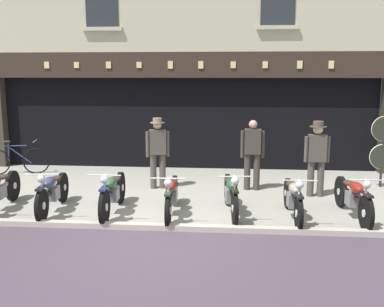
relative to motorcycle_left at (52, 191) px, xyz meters
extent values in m
cube|color=gray|center=(2.26, 4.07, -0.46)|extent=(23.60, 10.00, 0.08)
cube|color=#ABA397|center=(2.26, -0.85, -0.41)|extent=(23.60, 0.16, 0.18)
cube|color=black|center=(2.26, 6.37, 0.88)|extent=(10.67, 4.00, 2.60)
cube|color=#23282D|center=(2.26, 4.62, 1.01)|extent=(10.21, 0.03, 2.18)
cube|color=#2D231C|center=(2.26, 4.19, 2.53)|extent=(11.60, 0.24, 0.70)
cube|color=#DBC684|center=(-1.66, 4.05, 2.53)|extent=(0.14, 0.03, 0.19)
cube|color=#DBC684|center=(-0.80, 4.05, 2.53)|extent=(0.14, 0.03, 0.16)
cube|color=#DBC684|center=(0.11, 4.05, 2.53)|extent=(0.14, 0.03, 0.19)
cube|color=#DBC684|center=(0.97, 4.05, 2.53)|extent=(0.14, 0.03, 0.16)
cube|color=#DBC684|center=(1.84, 4.05, 2.53)|extent=(0.14, 0.03, 0.21)
cube|color=#DBC684|center=(2.68, 4.05, 2.53)|extent=(0.14, 0.03, 0.20)
cube|color=#DBC684|center=(3.56, 4.05, 2.53)|extent=(0.14, 0.03, 0.18)
cube|color=#DBC684|center=(4.42, 4.05, 2.53)|extent=(0.14, 0.03, 0.18)
cube|color=#DBC684|center=(5.33, 4.05, 2.53)|extent=(0.14, 0.03, 0.21)
cube|color=#DBC684|center=(6.16, 4.05, 2.53)|extent=(0.14, 0.03, 0.21)
cube|color=#B0AE90|center=(2.26, 4.27, 4.20)|extent=(11.60, 0.40, 2.64)
cube|color=#23282D|center=(-0.03, 4.06, 4.20)|extent=(0.90, 0.02, 1.30)
cube|color=#B0AE90|center=(-0.03, 4.02, 3.50)|extent=(1.10, 0.12, 0.10)
cube|color=#23282D|center=(4.71, 4.06, 4.20)|extent=(0.90, 0.02, 1.30)
cube|color=#B0AE90|center=(4.71, 4.02, 3.50)|extent=(1.10, 0.12, 0.10)
cylinder|color=black|center=(-1.17, 0.70, -0.09)|extent=(0.13, 0.66, 0.66)
cylinder|color=silver|center=(-1.17, 0.70, -0.09)|extent=(0.12, 0.15, 0.14)
ellipsoid|color=#38281E|center=(-1.14, 0.26, 0.21)|extent=(0.22, 0.32, 0.10)
cylinder|color=black|center=(0.06, -0.65, -0.10)|extent=(0.12, 0.64, 0.64)
cylinder|color=silver|center=(0.06, -0.65, -0.10)|extent=(0.11, 0.15, 0.14)
cylinder|color=black|center=(-0.06, 0.70, -0.10)|extent=(0.13, 0.64, 0.64)
cylinder|color=silver|center=(-0.06, 0.70, -0.10)|extent=(0.12, 0.15, 0.14)
cube|color=black|center=(0.00, 0.02, 0.02)|extent=(0.17, 1.24, 0.07)
cube|color=slate|center=(0.00, 0.02, -0.05)|extent=(0.23, 0.34, 0.26)
ellipsoid|color=navy|center=(0.01, -0.14, 0.22)|extent=(0.26, 0.48, 0.20)
ellipsoid|color=#38281E|center=(-0.02, 0.27, 0.20)|extent=(0.22, 0.32, 0.10)
cube|color=black|center=(0.06, -0.65, 0.23)|extent=(0.13, 0.37, 0.04)
sphere|color=silver|center=(0.05, -0.59, 0.40)|extent=(0.15, 0.15, 0.15)
cylinder|color=silver|center=(0.05, -0.59, 0.48)|extent=(0.62, 0.08, 0.02)
cylinder|color=silver|center=(0.05, -0.61, 0.19)|extent=(0.06, 0.25, 0.61)
cylinder|color=black|center=(1.25, -0.69, -0.09)|extent=(0.09, 0.67, 0.67)
cylinder|color=silver|center=(1.25, -0.69, -0.09)|extent=(0.11, 0.15, 0.15)
cylinder|color=black|center=(1.20, 0.72, -0.09)|extent=(0.10, 0.67, 0.67)
cylinder|color=silver|center=(1.20, 0.72, -0.09)|extent=(0.12, 0.15, 0.15)
cube|color=navy|center=(1.22, 0.02, 0.03)|extent=(0.12, 1.30, 0.07)
cube|color=slate|center=(1.22, 0.02, -0.04)|extent=(0.21, 0.33, 0.26)
ellipsoid|color=#26512D|center=(1.23, -0.15, 0.23)|extent=(0.24, 0.47, 0.20)
ellipsoid|color=#38281E|center=(1.21, 0.27, 0.21)|extent=(0.21, 0.31, 0.10)
cube|color=navy|center=(1.25, -0.69, 0.27)|extent=(0.11, 0.36, 0.04)
sphere|color=silver|center=(1.25, -0.63, 0.41)|extent=(0.15, 0.15, 0.15)
cylinder|color=silver|center=(1.25, -0.63, 0.49)|extent=(0.62, 0.05, 0.02)
cylinder|color=silver|center=(1.25, -0.65, 0.20)|extent=(0.05, 0.25, 0.61)
cylinder|color=black|center=(2.42, -0.71, -0.12)|extent=(0.09, 0.62, 0.61)
cylinder|color=silver|center=(2.42, -0.71, -0.12)|extent=(0.11, 0.14, 0.13)
cylinder|color=black|center=(2.36, 0.72, -0.12)|extent=(0.10, 0.62, 0.61)
cylinder|color=silver|center=(2.36, 0.72, -0.12)|extent=(0.12, 0.14, 0.13)
cube|color=#203925|center=(2.39, 0.01, 0.00)|extent=(0.12, 1.32, 0.07)
cube|color=slate|center=(2.39, 0.01, -0.07)|extent=(0.21, 0.33, 0.26)
ellipsoid|color=maroon|center=(2.39, -0.17, 0.20)|extent=(0.24, 0.47, 0.20)
ellipsoid|color=#38281E|center=(2.38, 0.27, 0.18)|extent=(0.21, 0.31, 0.10)
cube|color=#203925|center=(2.42, -0.71, 0.21)|extent=(0.11, 0.36, 0.04)
sphere|color=silver|center=(2.41, -0.65, 0.38)|extent=(0.15, 0.15, 0.15)
cylinder|color=silver|center=(2.41, -0.65, 0.46)|extent=(0.62, 0.05, 0.02)
cylinder|color=silver|center=(2.41, -0.67, 0.17)|extent=(0.05, 0.26, 0.61)
cylinder|color=black|center=(3.61, -0.53, -0.10)|extent=(0.14, 0.65, 0.64)
cylinder|color=silver|center=(3.61, -0.53, -0.10)|extent=(0.11, 0.15, 0.14)
cylinder|color=black|center=(3.47, 0.83, -0.10)|extent=(0.15, 0.65, 0.64)
cylinder|color=silver|center=(3.47, 0.83, -0.10)|extent=(0.12, 0.15, 0.14)
cube|color=black|center=(3.54, 0.15, 0.02)|extent=(0.20, 1.26, 0.07)
cube|color=slate|center=(3.54, 0.15, -0.05)|extent=(0.23, 0.34, 0.26)
ellipsoid|color=#264D2E|center=(3.55, -0.01, 0.22)|extent=(0.27, 0.48, 0.20)
ellipsoid|color=#38281E|center=(3.51, 0.40, 0.20)|extent=(0.23, 0.32, 0.10)
cube|color=black|center=(3.61, -0.53, 0.24)|extent=(0.14, 0.37, 0.04)
sphere|color=silver|center=(3.60, -0.47, 0.40)|extent=(0.15, 0.15, 0.15)
cylinder|color=silver|center=(3.60, -0.47, 0.48)|extent=(0.62, 0.09, 0.02)
cylinder|color=silver|center=(3.60, -0.49, 0.19)|extent=(0.06, 0.27, 0.61)
cylinder|color=black|center=(4.72, -0.67, -0.12)|extent=(0.08, 0.61, 0.61)
cylinder|color=silver|center=(4.72, -0.67, -0.12)|extent=(0.10, 0.14, 0.13)
cylinder|color=black|center=(4.70, 0.68, -0.12)|extent=(0.09, 0.61, 0.61)
cylinder|color=silver|center=(4.70, 0.68, -0.12)|extent=(0.11, 0.14, 0.13)
cube|color=black|center=(4.71, 0.00, 0.00)|extent=(0.09, 1.24, 0.07)
cube|color=slate|center=(4.71, 0.00, -0.07)|extent=(0.21, 0.32, 0.26)
ellipsoid|color=gray|center=(4.71, -0.16, 0.20)|extent=(0.23, 0.46, 0.20)
ellipsoid|color=#38281E|center=(4.71, 0.25, 0.18)|extent=(0.21, 0.30, 0.10)
cube|color=black|center=(4.72, -0.67, 0.21)|extent=(0.11, 0.36, 0.04)
sphere|color=silver|center=(4.72, -0.61, 0.38)|extent=(0.15, 0.15, 0.15)
cylinder|color=silver|center=(4.72, -0.61, 0.46)|extent=(0.62, 0.04, 0.02)
cylinder|color=silver|center=(4.72, -0.63, 0.17)|extent=(0.04, 0.24, 0.62)
cylinder|color=black|center=(5.89, -0.60, -0.10)|extent=(0.11, 0.64, 0.64)
cylinder|color=silver|center=(5.89, -0.60, -0.10)|extent=(0.11, 0.15, 0.14)
cylinder|color=black|center=(5.80, 0.85, -0.10)|extent=(0.12, 0.64, 0.64)
cylinder|color=silver|center=(5.80, 0.85, -0.10)|extent=(0.12, 0.15, 0.14)
cube|color=black|center=(5.85, 0.13, 0.02)|extent=(0.15, 1.33, 0.07)
cube|color=slate|center=(5.85, 0.13, -0.05)|extent=(0.22, 0.33, 0.26)
ellipsoid|color=maroon|center=(5.86, -0.05, 0.22)|extent=(0.25, 0.47, 0.20)
ellipsoid|color=#38281E|center=(5.83, 0.39, 0.20)|extent=(0.22, 0.31, 0.10)
cube|color=black|center=(5.89, -0.60, 0.24)|extent=(0.12, 0.37, 0.04)
sphere|color=silver|center=(5.89, -0.54, 0.40)|extent=(0.15, 0.15, 0.15)
cylinder|color=silver|center=(5.89, -0.54, 0.48)|extent=(0.62, 0.06, 0.02)
cylinder|color=silver|center=(5.89, -0.56, 0.19)|extent=(0.05, 0.23, 0.62)
cylinder|color=#47423D|center=(1.90, 2.04, 0.00)|extent=(0.15, 0.15, 0.85)
cylinder|color=#47423D|center=(1.69, 1.99, 0.00)|extent=(0.15, 0.15, 0.85)
cube|color=#47423D|center=(1.79, 2.01, 0.70)|extent=(0.42, 0.30, 0.59)
cube|color=silver|center=(1.77, 2.12, 0.77)|extent=(0.14, 0.05, 0.33)
cube|color=black|center=(1.76, 2.14, 0.76)|extent=(0.05, 0.02, 0.31)
cylinder|color=#47423D|center=(2.02, 2.07, 0.65)|extent=(0.09, 0.09, 0.60)
cylinder|color=#47423D|center=(1.56, 1.96, 0.65)|extent=(0.09, 0.09, 0.60)
sphere|color=tan|center=(1.79, 2.01, 1.11)|extent=(0.20, 0.20, 0.20)
cylinder|color=#7F705B|center=(1.79, 2.01, 1.16)|extent=(0.34, 0.34, 0.01)
cylinder|color=#7F705B|center=(1.79, 2.01, 1.22)|extent=(0.21, 0.21, 0.11)
cylinder|color=#38332D|center=(4.14, 2.06, 0.02)|extent=(0.15, 0.15, 0.88)
cylinder|color=#38332D|center=(3.92, 2.06, 0.02)|extent=(0.15, 0.15, 0.88)
cube|color=#38332D|center=(4.03, 2.06, 0.74)|extent=(0.38, 0.23, 0.59)
cube|color=silver|center=(4.03, 2.17, 0.81)|extent=(0.14, 0.02, 0.33)
cube|color=navy|center=(4.03, 2.19, 0.79)|extent=(0.05, 0.01, 0.30)
cylinder|color=#38332D|center=(4.27, 2.05, 0.67)|extent=(0.09, 0.09, 0.63)
cylinder|color=#38332D|center=(3.80, 2.06, 0.67)|extent=(0.09, 0.09, 0.63)
sphere|color=tan|center=(4.03, 2.06, 1.14)|extent=(0.20, 0.20, 0.20)
cylinder|color=#47423D|center=(5.54, 1.61, -0.01)|extent=(0.15, 0.15, 0.82)
cylinder|color=#47423D|center=(5.32, 1.61, -0.01)|extent=(0.15, 0.15, 0.82)
cube|color=#47423D|center=(5.43, 1.61, 0.67)|extent=(0.39, 0.23, 0.60)
cube|color=white|center=(5.42, 1.72, 0.75)|extent=(0.14, 0.02, 0.34)
cube|color=brown|center=(5.42, 1.74, 0.73)|extent=(0.05, 0.01, 0.31)
cylinder|color=#47423D|center=(5.66, 1.62, 0.65)|extent=(0.09, 0.09, 0.57)
cylinder|color=#47423D|center=(5.19, 1.60, 0.65)|extent=(0.09, 0.09, 0.57)
sphere|color=beige|center=(5.43, 1.61, 1.09)|extent=(0.22, 0.22, 0.22)
cylinder|color=#4C4238|center=(5.43, 1.61, 1.15)|extent=(0.37, 0.37, 0.01)
cylinder|color=#4C4238|center=(5.43, 1.61, 1.21)|extent=(0.23, 0.23, 0.12)
cylinder|color=#232328|center=(7.16, 2.59, 0.43)|extent=(0.06, 0.06, 1.71)
cylinder|color=#23281E|center=(7.16, 2.57, 0.32)|extent=(0.59, 0.03, 0.59)
torus|color=silver|center=(7.16, 2.58, 0.32)|extent=(0.62, 0.04, 0.62)
cube|color=beige|center=(-0.15, 4.47, 1.38)|extent=(0.77, 0.02, 0.96)
cube|color=#232328|center=(-0.15, 4.45, 1.76)|extent=(0.77, 0.01, 0.20)
cube|color=silver|center=(-1.40, 4.47, 1.47)|extent=(0.78, 0.02, 1.10)
cube|color=#1E3323|center=(-1.40, 4.45, 1.92)|extent=(0.78, 0.01, 0.20)
torus|color=black|center=(-1.81, 3.31, -0.08)|extent=(0.71, 0.21, 0.72)
cylinder|color=navy|center=(-2.21, 3.21, 0.10)|extent=(0.57, 0.17, 0.48)
cylinder|color=navy|center=(-2.31, 3.19, 0.36)|extent=(0.56, 0.17, 0.03)
cylinder|color=navy|center=(-2.49, 3.14, 0.22)|extent=(0.06, 0.04, 0.52)
ellipsoid|color=#332319|center=(-2.53, 3.13, 0.48)|extent=(0.26, 0.17, 0.06)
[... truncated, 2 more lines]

